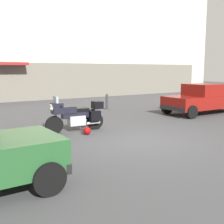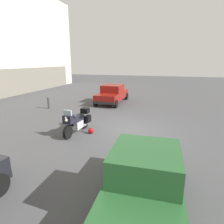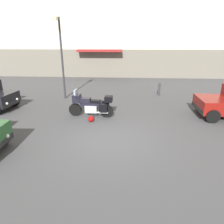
# 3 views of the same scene
# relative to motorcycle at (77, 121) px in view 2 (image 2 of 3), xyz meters

# --- Properties ---
(ground_plane) EXTENTS (80.00, 80.00, 0.00)m
(ground_plane) POSITION_rel_motorcycle_xyz_m (1.10, -2.40, -0.62)
(ground_plane) COLOR #424244
(motorcycle) EXTENTS (2.26, 0.80, 1.36)m
(motorcycle) POSITION_rel_motorcycle_xyz_m (0.00, 0.00, 0.00)
(motorcycle) COLOR black
(motorcycle) RESTS_ON ground
(helmet) EXTENTS (0.28, 0.28, 0.28)m
(helmet) POSITION_rel_motorcycle_xyz_m (0.08, -0.71, -0.48)
(helmet) COLOR #990C0C
(helmet) RESTS_ON ground
(car_hatchback_near) EXTENTS (3.92, 1.88, 1.64)m
(car_hatchback_near) POSITION_rel_motorcycle_xyz_m (-4.27, -3.94, 0.19)
(car_hatchback_near) COLOR #235128
(car_hatchback_near) RESTS_ON ground
(car_sedan_far) EXTENTS (4.60, 1.97, 1.56)m
(car_sedan_far) POSITION_rel_motorcycle_xyz_m (7.58, 0.39, 0.16)
(car_sedan_far) COLOR maroon
(car_sedan_far) RESTS_ON ground
(bollard_curbside) EXTENTS (0.16, 0.16, 0.90)m
(bollard_curbside) POSITION_rel_motorcycle_xyz_m (4.04, 4.44, -0.14)
(bollard_curbside) COLOR #333338
(bollard_curbside) RESTS_ON ground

